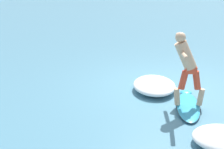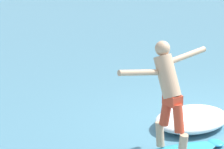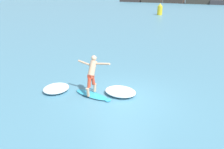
% 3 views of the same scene
% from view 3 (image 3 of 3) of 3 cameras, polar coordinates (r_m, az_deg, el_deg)
% --- Properties ---
extents(ground_plane, '(200.00, 200.00, 0.00)m').
position_cam_3_polar(ground_plane, '(9.57, 3.19, -6.47)').
color(ground_plane, teal).
extents(rock_jetty_breakwater, '(54.92, 4.87, 1.66)m').
position_cam_3_polar(rock_jetty_breakwater, '(69.95, 25.13, 16.85)').
color(rock_jetty_breakwater, '#493A36').
rests_on(rock_jetty_breakwater, ground).
extents(surfboard, '(1.93, 0.73, 0.22)m').
position_cam_3_polar(surfboard, '(9.86, -5.19, -5.33)').
color(surfboard, '#2C9CC6').
rests_on(surfboard, ground).
extents(surfer, '(1.64, 0.76, 1.72)m').
position_cam_3_polar(surfer, '(9.53, -5.19, 0.69)').
color(surfer, tan).
rests_on(surfer, surfboard).
extents(channel_marker_buoy, '(0.86, 0.86, 1.94)m').
position_cam_3_polar(channel_marker_buoy, '(40.14, 12.40, 16.21)').
color(channel_marker_buoy, yellow).
rests_on(channel_marker_buoy, ground).
extents(wave_foam_at_tail, '(1.40, 1.49, 0.29)m').
position_cam_3_polar(wave_foam_at_tail, '(10.53, -14.39, -3.53)').
color(wave_foam_at_tail, white).
rests_on(wave_foam_at_tail, ground).
extents(wave_foam_at_nose, '(1.48, 1.15, 0.30)m').
position_cam_3_polar(wave_foam_at_nose, '(9.89, 2.20, -4.46)').
color(wave_foam_at_nose, white).
rests_on(wave_foam_at_nose, ground).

